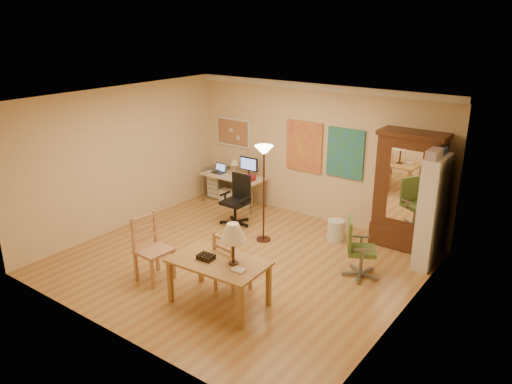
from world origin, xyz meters
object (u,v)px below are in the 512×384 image
Objects in this scene: office_chair_black at (236,211)px; office_chair_green at (359,261)px; dining_table at (224,253)px; armoire at (407,198)px; bookshelf at (432,212)px; computer_desk at (236,187)px.

office_chair_green is at bearing -10.13° from office_chair_black.
dining_table is 1.40× the size of office_chair_black.
armoire reaches higher than dining_table.
bookshelf reaches higher than dining_table.
armoire is at bearing 68.24° from dining_table.
dining_table is 0.76× the size of bookshelf.
armoire is (3.73, 0.09, 0.51)m from computer_desk.
office_chair_black is at bearing -162.33° from armoire.
dining_table is 2.98m from office_chair_black.
armoire reaches higher than bookshelf.
office_chair_black is at bearing 125.08° from dining_table.
dining_table is at bearing -54.92° from office_chair_black.
computer_desk reaches higher than office_chair_green.
dining_table is at bearing -53.86° from computer_desk.
dining_table is at bearing -121.83° from office_chair_green.
office_chair_green is 1.62m from armoire.
office_chair_black is (-1.68, 2.40, -0.54)m from dining_table.
computer_desk is 4.34m from bookshelf.
armoire is at bearing 142.02° from bookshelf.
armoire is at bearing 83.42° from office_chair_green.
office_chair_green is (3.56, -1.39, -0.14)m from computer_desk.
office_chair_black is 1.04× the size of office_chair_green.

